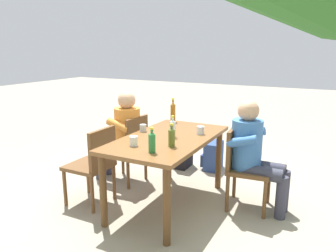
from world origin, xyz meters
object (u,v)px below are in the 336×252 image
object	(u,v)px
bottle_clear	(173,128)
person_in_white_shirt	(122,132)
chair_far_left	(242,164)
chair_near_right	(94,162)
backpack_by_far_side	(183,152)
cup_white	(134,141)
bottle_olive	(172,137)
bottle_green	(152,142)
chair_near_left	(130,146)
dining_table	(168,146)
cup_steel	(143,128)
backpack_by_near_side	(213,156)
bottle_amber	(173,112)
cup_glass	(201,130)
person_in_plaid_shirt	(254,150)

from	to	relation	value
bottle_clear	person_in_white_shirt	bearing A→B (deg)	-109.89
chair_far_left	chair_near_right	bearing A→B (deg)	-64.68
backpack_by_far_side	cup_white	bearing A→B (deg)	7.49
chair_far_left	bottle_olive	xyz separation A→B (m)	(0.63, -0.53, 0.39)
bottle_clear	bottle_green	distance (m)	0.57
chair_near_left	backpack_by_far_side	xyz separation A→B (m)	(-0.82, 0.36, -0.26)
cup_white	backpack_by_far_side	xyz separation A→B (m)	(-1.59, -0.21, -0.60)
dining_table	bottle_olive	size ratio (longest dim) A/B	6.79
chair_near_left	cup_white	xyz separation A→B (m)	(0.78, 0.57, 0.34)
cup_steel	backpack_by_near_side	xyz separation A→B (m)	(-1.20, 0.42, -0.63)
backpack_by_near_side	bottle_clear	bearing A→B (deg)	-0.92
bottle_amber	person_in_white_shirt	bearing A→B (deg)	-57.64
chair_near_right	chair_far_left	bearing A→B (deg)	115.32
chair_far_left	bottle_clear	size ratio (longest dim) A/B	3.80
chair_near_left	chair_near_right	size ratio (longest dim) A/B	1.00
cup_white	backpack_by_near_side	xyz separation A→B (m)	(-1.71, 0.21, -0.63)
chair_near_right	cup_glass	world-z (taller)	chair_near_right
backpack_by_near_side	backpack_by_far_side	xyz separation A→B (m)	(0.12, -0.42, 0.03)
person_in_plaid_shirt	backpack_by_far_side	size ratio (longest dim) A/B	2.52
chair_near_left	bottle_green	size ratio (longest dim) A/B	3.73
bottle_amber	backpack_by_near_side	distance (m)	0.99
chair_near_left	backpack_by_near_side	distance (m)	1.25
chair_near_right	person_in_plaid_shirt	world-z (taller)	person_in_plaid_shirt
chair_near_right	cup_steel	bearing A→B (deg)	139.25
bottle_amber	bottle_clear	bearing A→B (deg)	26.19
person_in_white_shirt	backpack_by_far_side	distance (m)	1.03
chair_near_left	person_in_white_shirt	xyz separation A→B (m)	(-0.00, -0.11, 0.17)
person_in_white_shirt	backpack_by_far_side	size ratio (longest dim) A/B	2.52
bottle_clear	cup_glass	distance (m)	0.33
dining_table	cup_steel	xyz separation A→B (m)	(-0.08, -0.36, 0.15)
chair_near_right	bottle_amber	distance (m)	1.20
person_in_white_shirt	person_in_plaid_shirt	bearing A→B (deg)	90.00
cup_steel	bottle_green	bearing A→B (deg)	37.48
bottle_amber	cup_white	bearing A→B (deg)	6.96
chair_near_right	backpack_by_far_side	world-z (taller)	chair_near_right
dining_table	bottle_amber	distance (m)	0.78
chair_near_left	cup_steel	world-z (taller)	chair_near_left
dining_table	cup_steel	distance (m)	0.39
bottle_olive	backpack_by_far_side	bearing A→B (deg)	-159.34
chair_near_left	bottle_amber	world-z (taller)	bottle_amber
chair_near_left	backpack_by_near_side	world-z (taller)	chair_near_left
chair_far_left	cup_white	xyz separation A→B (m)	(0.77, -0.87, 0.34)
dining_table	person_in_white_shirt	world-z (taller)	person_in_white_shirt
person_in_plaid_shirt	bottle_clear	size ratio (longest dim) A/B	5.15
chair_far_left	bottle_amber	world-z (taller)	bottle_amber
bottle_amber	cup_glass	distance (m)	0.70
person_in_plaid_shirt	bottle_amber	xyz separation A→B (m)	(-0.35, -1.12, 0.25)
chair_far_left	bottle_green	distance (m)	1.13
person_in_white_shirt	bottle_olive	size ratio (longest dim) A/B	5.22
chair_near_left	cup_white	world-z (taller)	cup_white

